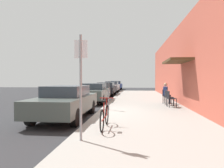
{
  "coord_description": "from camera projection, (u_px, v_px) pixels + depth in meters",
  "views": [
    {
      "loc": [
        1.69,
        -9.22,
        1.63
      ],
      "look_at": [
        0.14,
        5.23,
        1.29
      ],
      "focal_mm": 32.58,
      "sensor_mm": 36.0,
      "label": 1
    }
  ],
  "objects": [
    {
      "name": "ground_plane",
      "position": [
        97.0,
        115.0,
        9.38
      ],
      "size": [
        60.0,
        60.0,
        0.0
      ],
      "primitive_type": "plane",
      "color": "#2D2D30"
    },
    {
      "name": "sidewalk_slab",
      "position": [
        144.0,
        108.0,
        11.13
      ],
      "size": [
        4.5,
        32.0,
        0.12
      ],
      "primitive_type": "cube",
      "color": "#9E9B93",
      "rests_on": "ground_plane"
    },
    {
      "name": "building_facade",
      "position": [
        189.0,
        63.0,
        10.81
      ],
      "size": [
        1.4,
        32.0,
        5.04
      ],
      "color": "#BC5442",
      "rests_on": "ground_plane"
    },
    {
      "name": "parked_car_0",
      "position": [
        66.0,
        101.0,
        8.41
      ],
      "size": [
        1.8,
        4.4,
        1.36
      ],
      "color": "#47514C",
      "rests_on": "ground_plane"
    },
    {
      "name": "parked_car_1",
      "position": [
        94.0,
        92.0,
        14.3
      ],
      "size": [
        1.8,
        4.4,
        1.35
      ],
      "color": "#47514C",
      "rests_on": "ground_plane"
    },
    {
      "name": "parked_car_2",
      "position": [
        106.0,
        88.0,
        20.57
      ],
      "size": [
        1.8,
        4.4,
        1.32
      ],
      "color": "black",
      "rests_on": "ground_plane"
    },
    {
      "name": "parked_car_3",
      "position": [
        112.0,
        86.0,
        26.1
      ],
      "size": [
        1.8,
        4.4,
        1.37
      ],
      "color": "#B7B7BC",
      "rests_on": "ground_plane"
    },
    {
      "name": "parked_car_4",
      "position": [
        116.0,
        85.0,
        31.84
      ],
      "size": [
        1.8,
        4.4,
        1.37
      ],
      "color": "navy",
      "rests_on": "ground_plane"
    },
    {
      "name": "parking_meter",
      "position": [
        108.0,
        94.0,
        10.04
      ],
      "size": [
        0.12,
        0.1,
        1.32
      ],
      "color": "slate",
      "rests_on": "sidewalk_slab"
    },
    {
      "name": "street_sign",
      "position": [
        81.0,
        79.0,
        4.98
      ],
      "size": [
        0.32,
        0.06,
        2.6
      ],
      "color": "gray",
      "rests_on": "sidewalk_slab"
    },
    {
      "name": "bicycle_0",
      "position": [
        105.0,
        117.0,
        6.26
      ],
      "size": [
        0.46,
        1.71,
        0.9
      ],
      "color": "black",
      "rests_on": "sidewalk_slab"
    },
    {
      "name": "cafe_chair_0",
      "position": [
        170.0,
        98.0,
        11.0
      ],
      "size": [
        0.5,
        0.5,
        0.87
      ],
      "color": "black",
      "rests_on": "sidewalk_slab"
    },
    {
      "name": "cafe_chair_1",
      "position": [
        168.0,
        97.0,
        11.79
      ],
      "size": [
        0.46,
        0.46,
        0.87
      ],
      "color": "black",
      "rests_on": "sidewalk_slab"
    },
    {
      "name": "cafe_chair_2",
      "position": [
        165.0,
        95.0,
        12.72
      ],
      "size": [
        0.56,
        0.56,
        0.87
      ],
      "color": "black",
      "rests_on": "sidewalk_slab"
    },
    {
      "name": "seated_patron_2",
      "position": [
        166.0,
        92.0,
        12.69
      ],
      "size": [
        0.51,
        0.47,
        1.29
      ],
      "color": "#232838",
      "rests_on": "sidewalk_slab"
    }
  ]
}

